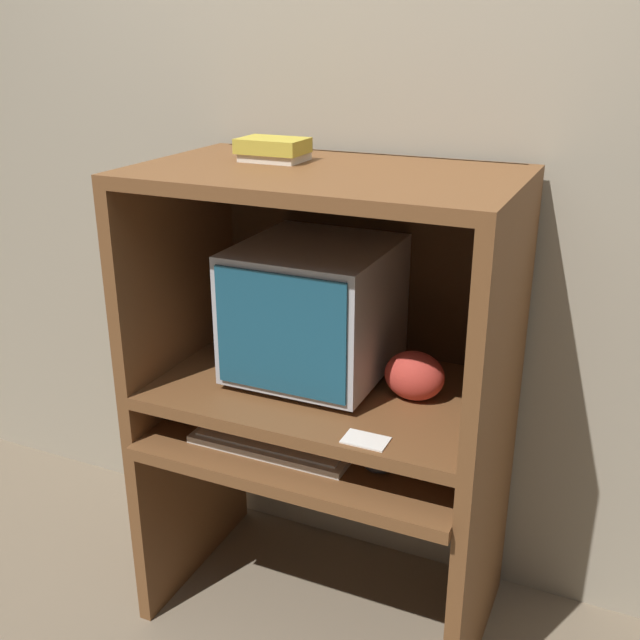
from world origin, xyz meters
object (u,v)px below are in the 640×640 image
Objects in this scene: mouse at (378,466)px; book_stack at (273,149)px; snack_bag at (414,376)px; keyboard at (273,443)px; crt_monitor at (315,309)px.

book_stack is (-0.40, 0.22, 0.76)m from mouse.
mouse is 0.46× the size of snack_bag.
keyboard is 0.80m from book_stack.
crt_monitor is 0.39m from keyboard.
mouse is 0.88m from book_stack.
keyboard is at bearing -179.91° from mouse.
snack_bag is 0.71m from book_stack.
mouse is (0.27, -0.21, -0.32)m from crt_monitor.
mouse is at bearing -37.39° from crt_monitor.
keyboard is at bearing -98.58° from crt_monitor.
book_stack is (-0.13, 0.01, 0.43)m from crt_monitor.
keyboard is 2.80× the size of snack_bag.
mouse reaches higher than keyboard.
snack_bag is at bearing 26.80° from keyboard.
snack_bag is (0.34, 0.17, 0.20)m from keyboard.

